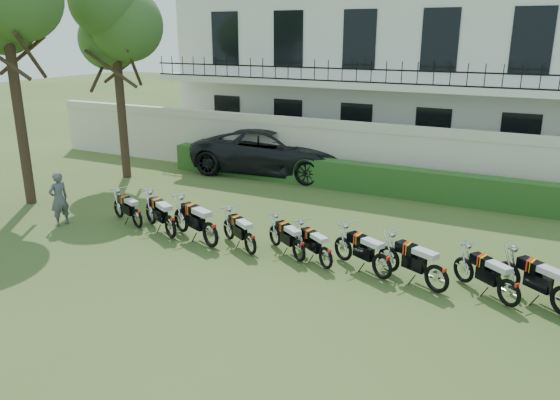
{
  "coord_description": "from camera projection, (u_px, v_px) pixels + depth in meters",
  "views": [
    {
      "loc": [
        5.53,
        -10.58,
        5.4
      ],
      "look_at": [
        -0.65,
        1.65,
        1.15
      ],
      "focal_mm": 35.0,
      "sensor_mm": 36.0,
      "label": 1
    }
  ],
  "objects": [
    {
      "name": "motorcycle_2",
      "position": [
        210.0,
        229.0,
        14.05
      ],
      "size": [
        2.01,
        0.99,
        1.16
      ],
      "rotation": [
        0.0,
        0.0,
        1.17
      ],
      "color": "black",
      "rests_on": "ground"
    },
    {
      "name": "ground",
      "position": [
        273.0,
        268.0,
        13.0
      ],
      "size": [
        100.0,
        100.0,
        0.0
      ],
      "primitive_type": "plane",
      "color": "#375421",
      "rests_on": "ground"
    },
    {
      "name": "motorcycle_3",
      "position": [
        250.0,
        239.0,
        13.61
      ],
      "size": [
        1.57,
        1.03,
        0.98
      ],
      "rotation": [
        0.0,
        0.0,
        1.01
      ],
      "color": "black",
      "rests_on": "ground"
    },
    {
      "name": "motorcycle_0",
      "position": [
        137.0,
        214.0,
        15.48
      ],
      "size": [
        1.66,
        0.81,
        0.96
      ],
      "rotation": [
        0.0,
        0.0,
        1.18
      ],
      "color": "black",
      "rests_on": "ground"
    },
    {
      "name": "motorcycle_5",
      "position": [
        326.0,
        253.0,
        12.8
      ],
      "size": [
        1.46,
        1.01,
        0.93
      ],
      "rotation": [
        0.0,
        0.0,
        0.98
      ],
      "color": "black",
      "rests_on": "ground"
    },
    {
      "name": "suv",
      "position": [
        274.0,
        151.0,
        21.48
      ],
      "size": [
        6.66,
        3.6,
        1.77
      ],
      "primitive_type": "imported",
      "rotation": [
        0.0,
        0.0,
        1.68
      ],
      "color": "black",
      "rests_on": "ground"
    },
    {
      "name": "perimeter_wall",
      "position": [
        376.0,
        155.0,
        19.47
      ],
      "size": [
        30.0,
        0.35,
        2.3
      ],
      "color": "beige",
      "rests_on": "ground"
    },
    {
      "name": "motorcycle_6",
      "position": [
        382.0,
        260.0,
        12.26
      ],
      "size": [
        1.73,
        0.97,
        1.03
      ],
      "rotation": [
        0.0,
        0.0,
        1.1
      ],
      "color": "black",
      "rests_on": "ground"
    },
    {
      "name": "inspector",
      "position": [
        59.0,
        199.0,
        15.66
      ],
      "size": [
        0.48,
        0.64,
        1.59
      ],
      "primitive_type": "imported",
      "rotation": [
        0.0,
        0.0,
        -1.76
      ],
      "color": "slate",
      "rests_on": "ground"
    },
    {
      "name": "hedge",
      "position": [
        397.0,
        182.0,
        18.55
      ],
      "size": [
        18.0,
        0.6,
        1.0
      ],
      "primitive_type": "cube",
      "color": "#284C1B",
      "rests_on": "ground"
    },
    {
      "name": "motorcycle_1",
      "position": [
        170.0,
        221.0,
        14.68
      ],
      "size": [
        1.82,
        1.07,
        1.1
      ],
      "rotation": [
        0.0,
        0.0,
        1.07
      ],
      "color": "black",
      "rests_on": "ground"
    },
    {
      "name": "tree_west_near",
      "position": [
        114.0,
        17.0,
        19.38
      ],
      "size": [
        3.4,
        3.2,
        7.9
      ],
      "color": "#473323",
      "rests_on": "ground"
    },
    {
      "name": "building",
      "position": [
        421.0,
        72.0,
        23.8
      ],
      "size": [
        20.4,
        9.6,
        7.4
      ],
      "color": "silver",
      "rests_on": "ground"
    },
    {
      "name": "motorcycle_8",
      "position": [
        510.0,
        286.0,
        11.03
      ],
      "size": [
        1.53,
        1.17,
        1.01
      ],
      "rotation": [
        0.0,
        0.0,
        0.93
      ],
      "color": "black",
      "rests_on": "ground"
    },
    {
      "name": "motorcycle_4",
      "position": [
        299.0,
        245.0,
        13.21
      ],
      "size": [
        1.49,
        1.03,
        0.95
      ],
      "rotation": [
        0.0,
        0.0,
        0.99
      ],
      "color": "black",
      "rests_on": "ground"
    },
    {
      "name": "motorcycle_7",
      "position": [
        437.0,
        272.0,
        11.61
      ],
      "size": [
        1.82,
        0.97,
        1.07
      ],
      "rotation": [
        0.0,
        0.0,
        1.13
      ],
      "color": "black",
      "rests_on": "ground"
    }
  ]
}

